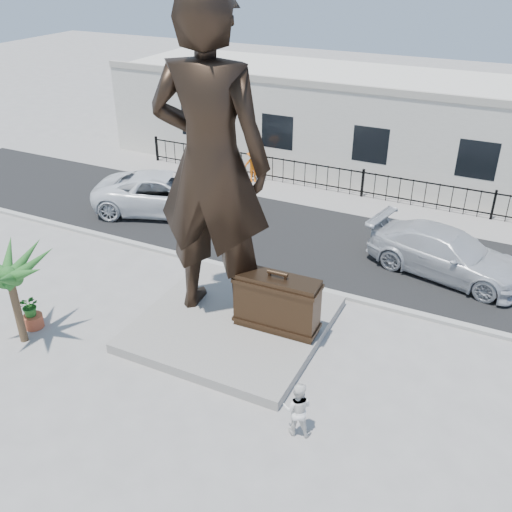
% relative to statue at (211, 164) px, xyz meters
% --- Properties ---
extents(ground, '(100.00, 100.00, 0.00)m').
position_rel_statue_xyz_m(ground, '(1.28, -1.88, -4.85)').
color(ground, '#9E9991').
rests_on(ground, ground).
extents(street, '(40.00, 7.00, 0.01)m').
position_rel_statue_xyz_m(street, '(1.28, 6.12, -4.84)').
color(street, black).
rests_on(street, ground).
extents(curb, '(40.00, 0.25, 0.12)m').
position_rel_statue_xyz_m(curb, '(1.28, 2.62, -4.79)').
color(curb, '#A5A399').
rests_on(curb, ground).
extents(far_sidewalk, '(40.00, 2.50, 0.02)m').
position_rel_statue_xyz_m(far_sidewalk, '(1.28, 10.12, -4.84)').
color(far_sidewalk, '#9E9991').
rests_on(far_sidewalk, ground).
extents(plinth, '(5.20, 5.20, 0.30)m').
position_rel_statue_xyz_m(plinth, '(0.78, -0.38, -4.70)').
color(plinth, gray).
rests_on(plinth, ground).
extents(fence, '(22.00, 0.10, 1.20)m').
position_rel_statue_xyz_m(fence, '(1.28, 10.92, -4.25)').
color(fence, black).
rests_on(fence, ground).
extents(building, '(28.00, 7.00, 4.40)m').
position_rel_statue_xyz_m(building, '(1.28, 15.12, -2.65)').
color(building, silver).
rests_on(building, ground).
extents(statue, '(3.54, 2.53, 9.09)m').
position_rel_statue_xyz_m(statue, '(0.00, 0.00, 0.00)').
color(statue, black).
rests_on(statue, plinth).
extents(suitcase, '(2.40, 0.82, 1.68)m').
position_rel_statue_xyz_m(suitcase, '(2.08, -0.18, -3.71)').
color(suitcase, '#332315').
rests_on(suitcase, plinth).
extents(tourist, '(0.81, 0.70, 1.43)m').
position_rel_statue_xyz_m(tourist, '(4.03, -3.36, -4.13)').
color(tourist, white).
rests_on(tourist, ground).
extents(car_white, '(6.51, 4.53, 1.65)m').
position_rel_statue_xyz_m(car_white, '(-5.63, 5.74, -4.01)').
color(car_white, white).
rests_on(car_white, street).
extents(car_silver, '(5.72, 3.28, 1.56)m').
position_rel_statue_xyz_m(car_silver, '(5.80, 5.59, -4.06)').
color(car_silver, silver).
rests_on(car_silver, street).
extents(worker, '(1.17, 0.99, 1.57)m').
position_rel_statue_xyz_m(worker, '(-3.90, 10.41, -4.04)').
color(worker, orange).
rests_on(worker, far_sidewalk).
extents(palm_tree, '(1.80, 1.80, 3.20)m').
position_rel_statue_xyz_m(palm_tree, '(-4.33, -3.56, -4.85)').
color(palm_tree, '#235920').
rests_on(palm_tree, ground).
extents(planter, '(0.56, 0.56, 0.40)m').
position_rel_statue_xyz_m(planter, '(-4.56, -2.94, -4.65)').
color(planter, '#BA5231').
rests_on(planter, ground).
extents(shrub, '(0.71, 0.65, 0.68)m').
position_rel_statue_xyz_m(shrub, '(-4.56, -2.94, -4.11)').
color(shrub, '#286922').
rests_on(shrub, planter).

